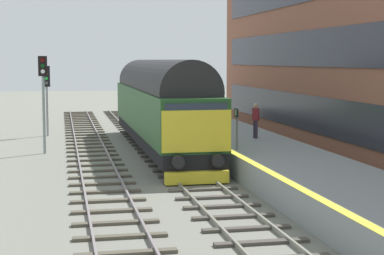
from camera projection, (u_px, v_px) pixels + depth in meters
The scene contains 9 objects.
ground_plane at pixel (174, 164), 28.86m from camera, with size 140.00×140.00×0.00m, color slate.
track_main at pixel (174, 162), 28.85m from camera, with size 2.50×60.00×0.15m.
track_adjacent_west at pixel (96, 165), 28.16m from camera, with size 2.50×60.00×0.15m.
station_platform at pixel (250, 150), 29.52m from camera, with size 4.00×44.00×1.01m.
diesel_locomotive at pixel (160, 103), 32.62m from camera, with size 2.74×18.61×4.68m.
signal_post_near at pixel (43, 92), 31.64m from camera, with size 0.44×0.22×4.86m.
signal_post_mid at pixel (47, 90), 39.04m from camera, with size 0.44×0.22×4.31m.
platform_number_sign at pixel (237, 122), 26.15m from camera, with size 0.10×0.44×1.69m.
waiting_passenger at pixel (256, 117), 29.91m from camera, with size 0.38×0.51×1.64m.
Camera 1 is at (-4.92, -28.11, 4.67)m, focal length 59.76 mm.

